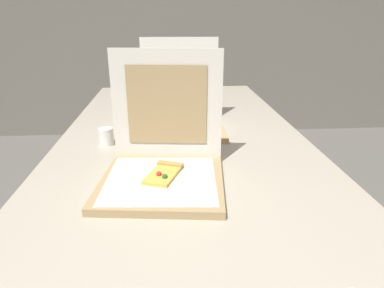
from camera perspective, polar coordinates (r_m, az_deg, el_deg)
wall_back at (r=3.65m, az=-3.46°, el=21.91°), size 10.00×0.10×2.60m
table at (r=1.36m, az=-1.35°, el=-1.63°), size 0.99×2.23×0.74m
pizza_box_front at (r=1.04m, az=-4.72°, el=-3.19°), size 0.39×0.39×0.37m
pizza_box_middle at (r=1.52m, az=-1.97°, el=4.63°), size 0.36×0.38×0.37m
cup_white_far at (r=1.71m, az=-9.22°, el=5.49°), size 0.05×0.05×0.07m
cup_white_mid at (r=1.36m, az=-13.83°, el=1.19°), size 0.05×0.05×0.07m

